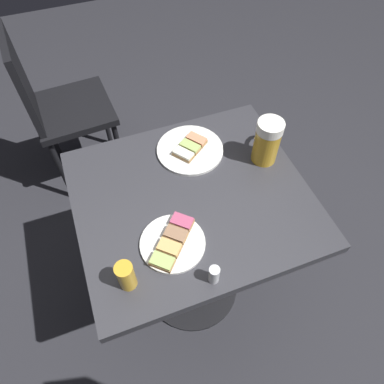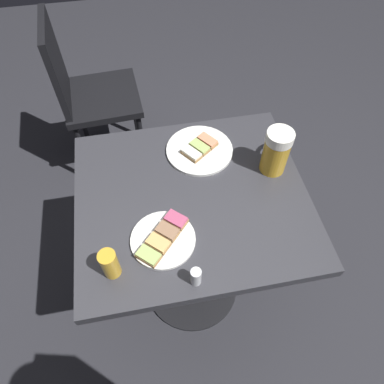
% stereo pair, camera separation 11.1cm
% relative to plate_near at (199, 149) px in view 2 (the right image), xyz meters
% --- Properties ---
extents(ground_plane, '(6.00, 6.00, 0.00)m').
position_rel_plate_near_xyz_m(ground_plane, '(0.18, -0.06, -0.78)').
color(ground_plane, '#28282D').
extents(cafe_table, '(0.66, 0.74, 0.77)m').
position_rel_plate_near_xyz_m(cafe_table, '(0.18, -0.06, -0.19)').
color(cafe_table, black).
rests_on(cafe_table, ground_plane).
extents(plate_near, '(0.23, 0.23, 0.03)m').
position_rel_plate_near_xyz_m(plate_near, '(0.00, 0.00, 0.00)').
color(plate_near, white).
rests_on(plate_near, cafe_table).
extents(plate_far, '(0.19, 0.19, 0.03)m').
position_rel_plate_near_xyz_m(plate_far, '(0.33, -0.17, 0.00)').
color(plate_far, white).
rests_on(plate_far, cafe_table).
extents(beer_mug, '(0.12, 0.11, 0.16)m').
position_rel_plate_near_xyz_m(beer_mug, '(0.12, 0.23, 0.07)').
color(beer_mug, gold).
rests_on(beer_mug, cafe_table).
extents(beer_glass_small, '(0.05, 0.05, 0.10)m').
position_rel_plate_near_xyz_m(beer_glass_small, '(0.40, -0.32, 0.04)').
color(beer_glass_small, gold).
rests_on(beer_glass_small, cafe_table).
extents(salt_shaker, '(0.03, 0.03, 0.06)m').
position_rel_plate_near_xyz_m(salt_shaker, '(0.47, -0.10, 0.02)').
color(salt_shaker, silver).
rests_on(salt_shaker, cafe_table).
extents(cafe_chair, '(0.40, 0.40, 0.90)m').
position_rel_plate_near_xyz_m(cafe_chair, '(-0.73, -0.43, -0.25)').
color(cafe_chair, black).
rests_on(cafe_chair, ground_plane).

